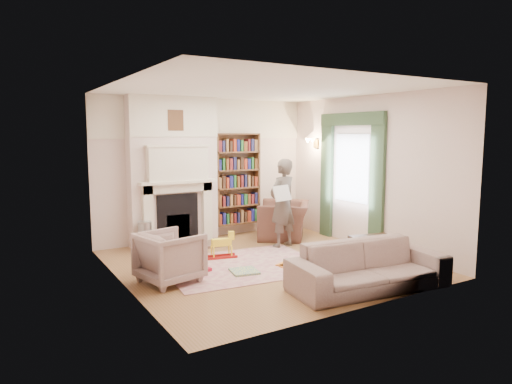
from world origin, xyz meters
TOP-DOWN VIEW (x-y plane):
  - floor at (0.00, 0.00)m, footprint 4.50×4.50m
  - ceiling at (0.00, 0.00)m, footprint 4.50×4.50m
  - wall_back at (0.00, 2.25)m, footprint 4.50×0.00m
  - wall_front at (0.00, -2.25)m, footprint 4.50×0.00m
  - wall_left at (-2.25, 0.00)m, footprint 0.00×4.50m
  - wall_right at (2.25, 0.00)m, footprint 0.00×4.50m
  - fireplace at (-0.75, 2.05)m, footprint 1.70×0.58m
  - bookcase at (0.65, 2.12)m, footprint 1.00×0.24m
  - window at (2.23, 0.40)m, footprint 0.02×0.90m
  - curtain_left at (2.20, -0.30)m, footprint 0.07×0.32m
  - curtain_right at (2.20, 1.10)m, footprint 0.07×0.32m
  - pelmet at (2.19, 0.40)m, footprint 0.09×1.70m
  - wall_sconce at (2.03, 1.50)m, footprint 0.20×0.24m
  - rug at (-0.37, 0.07)m, footprint 2.64×2.13m
  - armchair_reading at (1.34, 1.37)m, footprint 1.46×1.48m
  - armchair_left at (-1.64, -0.10)m, footprint 0.96×0.94m
  - sofa at (0.57, -1.78)m, footprint 2.27×1.12m
  - man_reading at (0.89, 0.77)m, footprint 0.68×0.53m
  - newspaper at (0.74, 0.57)m, footprint 0.42×0.21m
  - coffee_table at (1.52, -0.93)m, footprint 0.78×0.59m
  - paraffin_heater at (-1.44, 1.72)m, footprint 0.30×0.30m
  - rocking_horse at (-0.46, 0.63)m, footprint 0.55×0.31m
  - board_game at (-0.53, -0.29)m, footprint 0.46×0.46m
  - game_box_lid at (-1.09, 0.08)m, footprint 0.34×0.27m
  - comic_annuals at (0.22, -0.42)m, footprint 0.54×0.69m

SIDE VIEW (x-z plane):
  - floor at x=0.00m, z-range 0.00..0.00m
  - rug at x=-0.37m, z-range 0.00..0.01m
  - comic_annuals at x=0.22m, z-range 0.01..0.03m
  - board_game at x=-0.53m, z-range 0.01..0.04m
  - game_box_lid at x=-1.09m, z-range 0.01..0.06m
  - coffee_table at x=1.52m, z-range 0.00..0.45m
  - rocking_horse at x=-0.46m, z-range 0.00..0.45m
  - paraffin_heater at x=-1.44m, z-range 0.00..0.55m
  - sofa at x=0.57m, z-range 0.00..0.64m
  - armchair_reading at x=1.34m, z-range 0.00..0.73m
  - armchair_left at x=-1.64m, z-range 0.00..0.73m
  - man_reading at x=0.89m, z-range 0.00..1.65m
  - newspaper at x=0.74m, z-range 0.91..1.18m
  - bookcase at x=0.65m, z-range 0.25..2.10m
  - curtain_left at x=2.20m, z-range 0.00..2.40m
  - curtain_right at x=2.20m, z-range 0.00..2.40m
  - fireplace at x=-0.75m, z-range -0.01..2.79m
  - wall_back at x=0.00m, z-range -0.85..3.65m
  - wall_front at x=0.00m, z-range -0.85..3.65m
  - wall_left at x=-2.25m, z-range -0.85..3.65m
  - wall_right at x=2.25m, z-range -0.85..3.65m
  - window at x=2.23m, z-range 0.80..2.10m
  - wall_sconce at x=2.03m, z-range 1.78..2.02m
  - pelmet at x=2.19m, z-range 2.26..2.50m
  - ceiling at x=0.00m, z-range 2.80..2.80m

